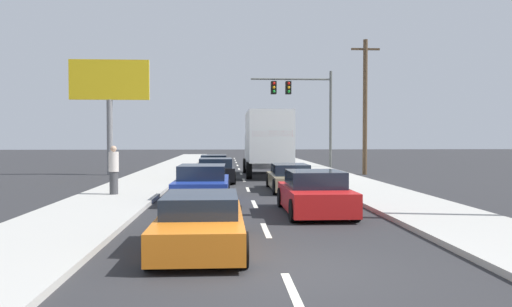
# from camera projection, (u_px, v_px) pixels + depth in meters

# --- Properties ---
(ground_plane) EXTENTS (140.00, 140.00, 0.00)m
(ground_plane) POSITION_uv_depth(u_px,v_px,m) (241.00, 173.00, 33.54)
(ground_plane) COLOR #2B2B2D
(sidewalk_right) EXTENTS (3.13, 80.00, 0.14)m
(sidewalk_right) POSITION_uv_depth(u_px,v_px,m) (332.00, 177.00, 28.86)
(sidewalk_right) COLOR #B2AFA8
(sidewalk_right) RESTS_ON ground_plane
(sidewalk_left) EXTENTS (3.13, 80.00, 0.14)m
(sidewalk_left) POSITION_uv_depth(u_px,v_px,m) (152.00, 178.00, 28.24)
(sidewalk_left) COLOR #B2AFA8
(sidewalk_left) RESTS_ON ground_plane
(lane_markings) EXTENTS (0.14, 57.00, 0.01)m
(lane_markings) POSITION_uv_depth(u_px,v_px,m) (242.00, 177.00, 29.92)
(lane_markings) COLOR silver
(lane_markings) RESTS_ON ground_plane
(car_gray) EXTENTS (1.99, 4.58, 1.20)m
(car_gray) POSITION_uv_depth(u_px,v_px,m) (214.00, 165.00, 32.89)
(car_gray) COLOR slate
(car_gray) RESTS_ON ground_plane
(car_black) EXTENTS (2.06, 4.36, 1.25)m
(car_black) POSITION_uv_depth(u_px,v_px,m) (216.00, 171.00, 26.34)
(car_black) COLOR black
(car_black) RESTS_ON ground_plane
(car_blue) EXTENTS (2.04, 4.49, 1.32)m
(car_blue) POSITION_uv_depth(u_px,v_px,m) (202.00, 184.00, 18.36)
(car_blue) COLOR #1E389E
(car_blue) RESTS_ON ground_plane
(car_orange) EXTENTS (1.84, 4.60, 1.12)m
(car_orange) POSITION_uv_depth(u_px,v_px,m) (201.00, 222.00, 10.52)
(car_orange) COLOR orange
(car_orange) RESTS_ON ground_plane
(box_truck) EXTENTS (2.65, 7.67, 3.85)m
(box_truck) POSITION_uv_depth(u_px,v_px,m) (267.00, 141.00, 30.14)
(box_truck) COLOR white
(box_truck) RESTS_ON ground_plane
(car_tan) EXTENTS (1.82, 4.41, 1.16)m
(car_tan) POSITION_uv_depth(u_px,v_px,m) (290.00, 178.00, 21.98)
(car_tan) COLOR tan
(car_tan) RESTS_ON ground_plane
(car_red) EXTENTS (1.92, 4.13, 1.30)m
(car_red) POSITION_uv_depth(u_px,v_px,m) (315.00, 194.00, 15.20)
(car_red) COLOR red
(car_red) RESTS_ON ground_plane
(traffic_signal_mast) EXTENTS (6.14, 0.69, 7.35)m
(traffic_signal_mast) POSITION_uv_depth(u_px,v_px,m) (299.00, 97.00, 37.66)
(traffic_signal_mast) COLOR #595B56
(traffic_signal_mast) RESTS_ON ground_plane
(utility_pole_mid) EXTENTS (1.80, 0.28, 8.47)m
(utility_pole_mid) POSITION_uv_depth(u_px,v_px,m) (365.00, 105.00, 31.53)
(utility_pole_mid) COLOR brown
(utility_pole_mid) RESTS_ON ground_plane
(roadside_billboard) EXTENTS (4.90, 0.36, 7.17)m
(roadside_billboard) POSITION_uv_depth(u_px,v_px,m) (109.00, 91.00, 31.16)
(roadside_billboard) COLOR slate
(roadside_billboard) RESTS_ON ground_plane
(pedestrian_near_corner) EXTENTS (0.38, 0.38, 1.86)m
(pedestrian_near_corner) POSITION_uv_depth(u_px,v_px,m) (114.00, 170.00, 19.22)
(pedestrian_near_corner) COLOR #3F3F42
(pedestrian_near_corner) RESTS_ON sidewalk_left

